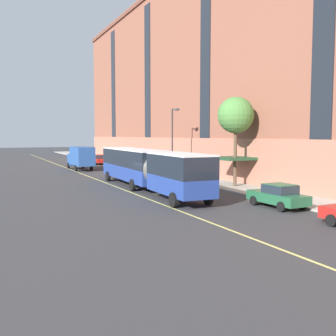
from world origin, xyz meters
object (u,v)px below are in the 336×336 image
parked_car_black_1 (116,163)px  street_tree_mid_block (236,116)px  parked_car_green_2 (278,196)px  parked_car_red_5 (99,159)px  parked_car_black_4 (151,170)px  box_truck (81,157)px  city_bus (147,167)px  street_lamp (173,136)px

parked_car_black_1 → street_tree_mid_block: size_ratio=0.59×
parked_car_green_2 → parked_car_red_5: size_ratio=0.93×
parked_car_black_4 → parked_car_red_5: bearing=90.3°
parked_car_green_2 → box_truck: size_ratio=0.57×
city_bus → street_lamp: street_lamp is taller
street_tree_mid_block → street_lamp: (-1.51, 9.53, -1.78)m
parked_car_black_1 → parked_car_black_4: size_ratio=1.02×
parked_car_red_5 → street_tree_mid_block: size_ratio=0.57×
parked_car_black_4 → street_lamp: (1.69, -2.31, 3.89)m
parked_car_red_5 → street_lamp: bearing=-85.7°
parked_car_black_4 → box_truck: (-5.16, 12.12, 1.00)m
parked_car_green_2 → street_tree_mid_block: street_tree_mid_block is taller
box_truck → parked_car_green_2: bearing=-81.1°
parked_car_green_2 → box_truck: box_truck is taller
parked_car_green_2 → parked_car_red_5: bearing=90.2°
street_tree_mid_block → street_lamp: size_ratio=1.07×
parked_car_black_1 → parked_car_red_5: (0.13, 9.57, 0.00)m
city_bus → parked_car_black_4: bearing=65.1°
city_bus → parked_car_black_4: (4.62, 9.98, -1.23)m
city_bus → box_truck: city_bus is taller
parked_car_black_1 → box_truck: 5.02m
street_lamp → parked_car_black_1: bearing=97.7°
parked_car_green_2 → box_truck: (-5.19, 33.31, 1.00)m
box_truck → street_tree_mid_block: (8.36, -23.97, 4.67)m
parked_car_black_1 → parked_car_green_2: (0.27, -33.19, -0.00)m
parked_car_green_2 → street_lamp: (1.66, 18.87, 3.89)m
parked_car_black_4 → parked_car_green_2: bearing=-89.9°
city_bus → parked_car_black_4: city_bus is taller
parked_car_green_2 → city_bus: bearing=112.5°
city_bus → street_tree_mid_block: size_ratio=2.47×
parked_car_red_5 → city_bus: bearing=-98.1°
street_tree_mid_block → parked_car_green_2: bearing=-108.8°
parked_car_red_5 → box_truck: (-5.05, -9.45, 1.00)m
city_bus → parked_car_red_5: 31.89m
parked_car_black_1 → street_lamp: 14.96m
city_bus → street_tree_mid_block: (7.82, -1.87, 4.43)m
parked_car_black_1 → city_bus: bearing=-101.3°
box_truck → street_lamp: (6.85, -14.44, 2.89)m
city_bus → parked_car_green_2: size_ratio=4.63×
box_truck → street_lamp: street_lamp is taller
street_lamp → parked_car_red_5: bearing=94.3°
street_tree_mid_block → street_lamp: 9.82m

